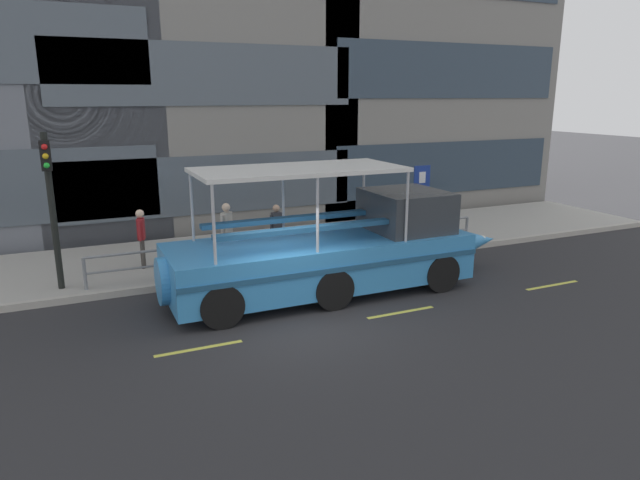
# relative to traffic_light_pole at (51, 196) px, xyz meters

# --- Properties ---
(ground_plane) EXTENTS (120.00, 120.00, 0.00)m
(ground_plane) POSITION_rel_traffic_light_pole_xyz_m (4.92, -3.77, -2.58)
(ground_plane) COLOR #2B2B2D
(sidewalk) EXTENTS (32.00, 4.80, 0.18)m
(sidewalk) POSITION_rel_traffic_light_pole_xyz_m (4.92, 1.83, -2.49)
(sidewalk) COLOR #A8A59E
(sidewalk) RESTS_ON ground_plane
(curb_edge) EXTENTS (32.00, 0.18, 0.18)m
(curb_edge) POSITION_rel_traffic_light_pole_xyz_m (4.92, -0.66, -2.49)
(curb_edge) COLOR #B2ADA3
(curb_edge) RESTS_ON ground_plane
(lane_centreline) EXTENTS (25.80, 0.12, 0.01)m
(lane_centreline) POSITION_rel_traffic_light_pole_xyz_m (4.92, -4.56, -2.58)
(lane_centreline) COLOR #DBD64C
(lane_centreline) RESTS_ON ground_plane
(curb_guardrail) EXTENTS (12.07, 0.09, 0.87)m
(curb_guardrail) POSITION_rel_traffic_light_pole_xyz_m (6.56, -0.32, -1.82)
(curb_guardrail) COLOR gray
(curb_guardrail) RESTS_ON sidewalk
(traffic_light_pole) EXTENTS (0.24, 0.46, 3.96)m
(traffic_light_pole) POSITION_rel_traffic_light_pole_xyz_m (0.00, 0.00, 0.00)
(traffic_light_pole) COLOR black
(traffic_light_pole) RESTS_ON sidewalk
(parking_sign) EXTENTS (0.60, 0.12, 2.63)m
(parking_sign) POSITION_rel_traffic_light_pole_xyz_m (10.87, 0.00, -0.62)
(parking_sign) COLOR #4C4F54
(parking_sign) RESTS_ON sidewalk
(duck_tour_boat) EXTENTS (9.72, 2.62, 3.30)m
(duck_tour_boat) POSITION_rel_traffic_light_pole_xyz_m (6.70, -2.54, -1.50)
(duck_tour_boat) COLOR #388CD1
(duck_tour_boat) RESTS_ON ground_plane
(pedestrian_near_bow) EXTENTS (0.41, 0.34, 1.71)m
(pedestrian_near_bow) POSITION_rel_traffic_light_pole_xyz_m (10.13, 1.10, -1.38)
(pedestrian_near_bow) COLOR black
(pedestrian_near_bow) RESTS_ON sidewalk
(pedestrian_mid_left) EXTENTS (0.45, 0.23, 1.58)m
(pedestrian_mid_left) POSITION_rel_traffic_light_pole_xyz_m (6.14, 0.77, -1.45)
(pedestrian_mid_left) COLOR #1E2338
(pedestrian_mid_left) RESTS_ON sidewalk
(pedestrian_mid_right) EXTENTS (0.42, 0.36, 1.78)m
(pedestrian_mid_right) POSITION_rel_traffic_light_pole_xyz_m (4.54, 0.62, -1.33)
(pedestrian_mid_right) COLOR #47423D
(pedestrian_mid_right) RESTS_ON sidewalk
(pedestrian_near_stern) EXTENTS (0.26, 0.48, 1.70)m
(pedestrian_near_stern) POSITION_rel_traffic_light_pole_xyz_m (2.17, 1.05, -1.38)
(pedestrian_near_stern) COLOR #47423D
(pedestrian_near_stern) RESTS_ON sidewalk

